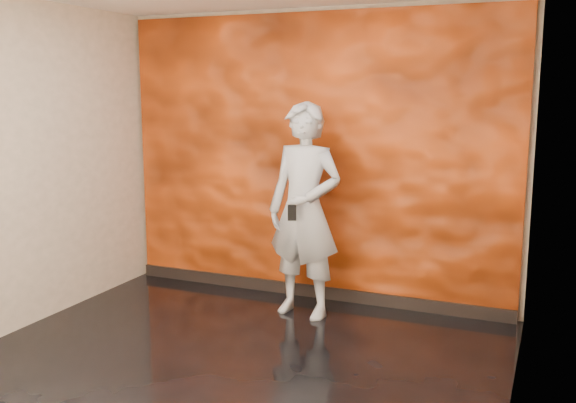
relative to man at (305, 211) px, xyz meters
The scene contains 5 objects.
room 1.50m from the man, 94.93° to the right, with size 4.02×4.02×2.81m.
feature_wall 0.68m from the man, 103.18° to the left, with size 3.90×0.06×2.75m, color #FA5513.
baseboard 1.04m from the man, 104.22° to the left, with size 3.90×0.04×0.12m, color black.
man is the anchor object (origin of this frame).
phone 0.27m from the man, 92.47° to the right, with size 0.07×0.01×0.14m, color black.
Camera 1 is at (2.18, -3.82, 2.04)m, focal length 40.00 mm.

